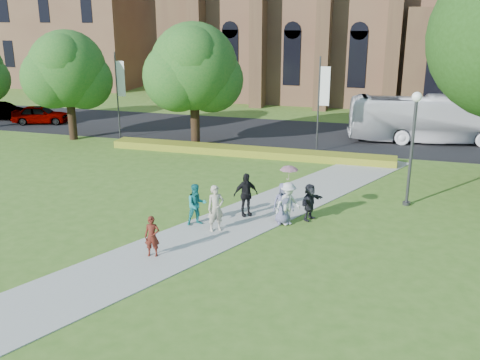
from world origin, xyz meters
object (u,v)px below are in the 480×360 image
(streetlamp, at_px, (413,135))
(car_1, at_px, (3,111))
(tour_coach, at_px, (434,119))
(pedestrian_0, at_px, (152,236))
(car_0, at_px, (40,114))

(streetlamp, relative_size, car_1, 1.23)
(tour_coach, distance_m, pedestrian_0, 24.46)
(car_0, xyz_separation_m, pedestrian_0, (19.19, -19.94, 0.04))
(car_1, distance_m, pedestrian_0, 30.99)
(car_1, bearing_deg, pedestrian_0, -138.18)
(car_1, relative_size, pedestrian_0, 2.79)
(pedestrian_0, bearing_deg, streetlamp, 30.24)
(car_1, bearing_deg, tour_coach, -94.22)
(car_1, bearing_deg, car_0, -104.50)
(tour_coach, xyz_separation_m, pedestrian_0, (-10.65, -22.00, -0.81))
(streetlamp, distance_m, pedestrian_0, 12.49)
(car_0, relative_size, pedestrian_0, 2.85)
(streetlamp, bearing_deg, tour_coach, 82.81)
(car_0, xyz_separation_m, car_1, (-4.05, 0.55, -0.04))
(car_0, bearing_deg, pedestrian_0, -154.77)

